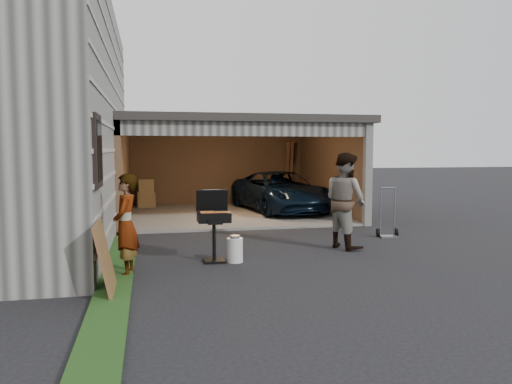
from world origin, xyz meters
TOP-DOWN VIEW (x-y plane):
  - ground at (0.00, 0.00)m, footprint 80.00×80.00m
  - groundcover_strip at (-2.25, -1.00)m, footprint 0.50×8.00m
  - garage at (0.76, 6.79)m, footprint 6.80×6.30m
  - minivan at (2.35, 6.61)m, footprint 2.65×4.72m
  - woman at (-2.10, -0.50)m, footprint 0.47×0.65m
  - man at (2.20, 0.92)m, footprint 1.01×1.14m
  - bbq_grill at (-0.60, 0.23)m, footprint 0.58×0.51m
  - propane_tank at (-0.24, 0.11)m, footprint 0.36×0.36m
  - plywood_panel at (-2.34, -1.50)m, footprint 0.26×0.92m
  - hand_truck at (3.65, 1.88)m, footprint 0.50×0.42m

SIDE VIEW (x-z plane):
  - ground at x=0.00m, z-range 0.00..0.00m
  - groundcover_strip at x=-2.25m, z-range 0.00..0.06m
  - propane_tank at x=-0.24m, z-range 0.00..0.44m
  - hand_truck at x=3.65m, z-range -0.36..0.81m
  - plywood_panel at x=-2.34m, z-range 0.00..1.02m
  - minivan at x=2.35m, z-range 0.00..1.24m
  - bbq_grill at x=-0.60m, z-range 0.12..1.41m
  - woman at x=-2.10m, z-range 0.00..1.64m
  - man at x=2.20m, z-range 0.00..1.96m
  - garage at x=0.76m, z-range 0.42..3.32m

